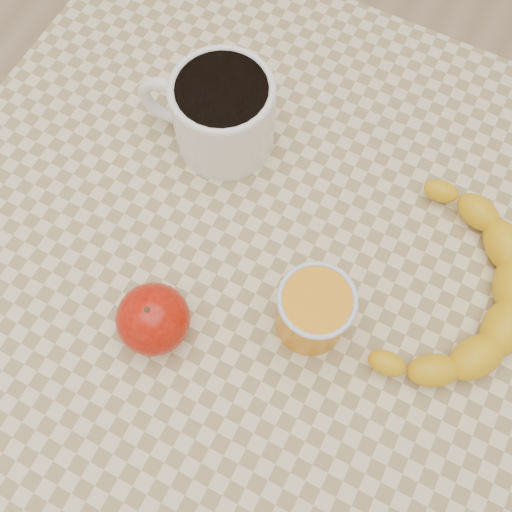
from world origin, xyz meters
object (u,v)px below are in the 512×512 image
at_px(coffee_mug, 221,112).
at_px(apple, 153,319).
at_px(orange_juice_glass, 313,311).
at_px(banana, 454,291).
at_px(table, 256,286).

bearing_deg(coffee_mug, apple, -77.91).
relative_size(orange_juice_glass, banana, 0.30).
height_order(coffee_mug, orange_juice_glass, coffee_mug).
xyz_separation_m(coffee_mug, orange_juice_glass, (0.19, -0.16, -0.01)).
height_order(table, orange_juice_glass, orange_juice_glass).
bearing_deg(banana, apple, -142.08).
bearing_deg(coffee_mug, orange_juice_glass, -39.91).
bearing_deg(apple, coffee_mug, 102.09).
bearing_deg(orange_juice_glass, banana, 38.24).
relative_size(coffee_mug, orange_juice_glass, 1.92).
bearing_deg(coffee_mug, table, -48.85).
xyz_separation_m(orange_juice_glass, apple, (-0.14, -0.08, -0.01)).
bearing_deg(apple, table, 62.76).
height_order(table, coffee_mug, coffee_mug).
bearing_deg(banana, orange_juice_glass, -137.34).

